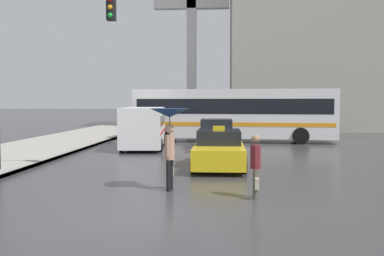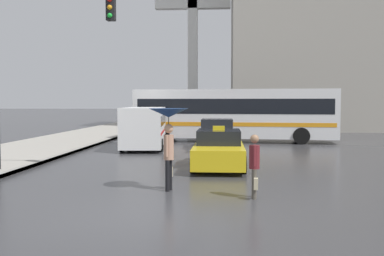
% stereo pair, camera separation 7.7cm
% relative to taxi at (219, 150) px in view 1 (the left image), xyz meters
% --- Properties ---
extents(ground_plane, '(300.00, 300.00, 0.00)m').
position_rel_taxi_xyz_m(ground_plane, '(-1.52, -7.36, -0.64)').
color(ground_plane, '#38383A').
extents(taxi, '(1.91, 4.62, 1.54)m').
position_rel_taxi_xyz_m(taxi, '(0.00, 0.00, 0.00)').
color(taxi, gold).
rests_on(taxi, ground_plane).
extents(sedan_red, '(1.91, 4.29, 1.55)m').
position_rel_taxi_xyz_m(sedan_red, '(-0.15, 6.29, 0.06)').
color(sedan_red, '#B7B2AD').
rests_on(sedan_red, ground_plane).
extents(ambulance_van, '(2.49, 5.72, 2.14)m').
position_rel_taxi_xyz_m(ambulance_van, '(-3.98, 6.67, 0.55)').
color(ambulance_van, white).
rests_on(ambulance_van, ground_plane).
extents(city_bus, '(12.35, 3.72, 3.19)m').
position_rel_taxi_xyz_m(city_bus, '(0.82, 10.94, 1.14)').
color(city_bus, silver).
rests_on(city_bus, ground_plane).
extents(pedestrian_with_umbrella, '(1.07, 1.07, 2.25)m').
position_rel_taxi_xyz_m(pedestrian_with_umbrella, '(-1.31, -4.57, 1.20)').
color(pedestrian_with_umbrella, black).
rests_on(pedestrian_with_umbrella, ground_plane).
extents(pedestrian_man, '(0.29, 0.56, 1.61)m').
position_rel_taxi_xyz_m(pedestrian_man, '(0.95, -5.40, 0.25)').
color(pedestrian_man, '#4C473D').
rests_on(pedestrian_man, ground_plane).
extents(traffic_light, '(4.14, 0.38, 6.18)m').
position_rel_taxi_xyz_m(traffic_light, '(-5.88, -2.01, 3.67)').
color(traffic_light, black).
rests_on(traffic_light, ground_plane).
extents(monument_cross, '(7.20, 0.90, 16.37)m').
position_rel_taxi_xyz_m(monument_cross, '(-2.80, 26.77, 8.65)').
color(monument_cross, white).
rests_on(monument_cross, ground_plane).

